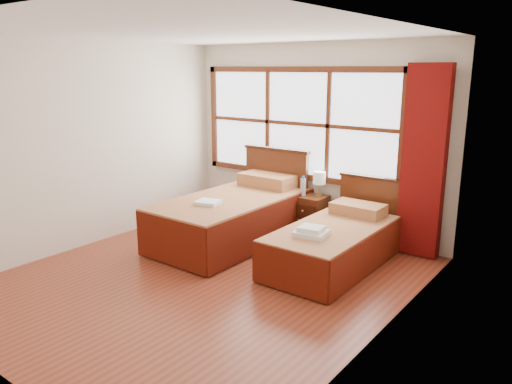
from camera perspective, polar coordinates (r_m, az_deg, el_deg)
The scene contains 15 objects.
floor at distance 5.61m, azimuth -5.75°, elevation -9.83°, with size 4.50×4.50×0.00m, color brown.
ceiling at distance 5.14m, azimuth -6.49°, elevation 17.72°, with size 4.50×4.50×0.00m, color white.
wall_back at distance 7.01m, azimuth 6.59°, elevation 6.05°, with size 4.00×4.00×0.00m, color silver.
wall_left at distance 6.73m, azimuth -18.71°, elevation 5.07°, with size 4.50×4.50×0.00m, color silver.
wall_right at distance 4.15m, azimuth 14.57°, elevation 0.17°, with size 4.50×4.50×0.00m, color silver.
window at distance 7.08m, azimuth 4.72°, elevation 7.81°, with size 3.16×0.06×1.56m.
curtain at distance 6.25m, azimuth 18.63°, elevation 3.23°, with size 0.50×0.16×2.30m, color maroon.
bed_left at distance 6.68m, azimuth -2.37°, elevation -2.66°, with size 1.16×2.26×1.14m.
bed_right at distance 5.91m, azimuth 8.99°, elevation -5.76°, with size 0.94×1.96×0.91m.
nightstand at distance 6.95m, azimuth 6.22°, elevation -2.66°, with size 0.42×0.41×0.55m.
towels_left at distance 6.25m, azimuth -5.50°, elevation -1.19°, with size 0.34×0.31×0.04m.
towels_right at distance 5.47m, azimuth 6.33°, elevation -4.53°, with size 0.39×0.35×0.10m.
lamp at distance 6.86m, azimuth 7.26°, elevation 1.52°, with size 0.17×0.17×0.33m.
bottle_near at distance 6.87m, azimuth 5.40°, elevation 0.62°, with size 0.07×0.07×0.27m.
bottle_far at distance 6.85m, azimuth 5.46°, elevation 0.41°, with size 0.06×0.06×0.22m.
Camera 1 is at (3.51, -3.74, 2.26)m, focal length 35.00 mm.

